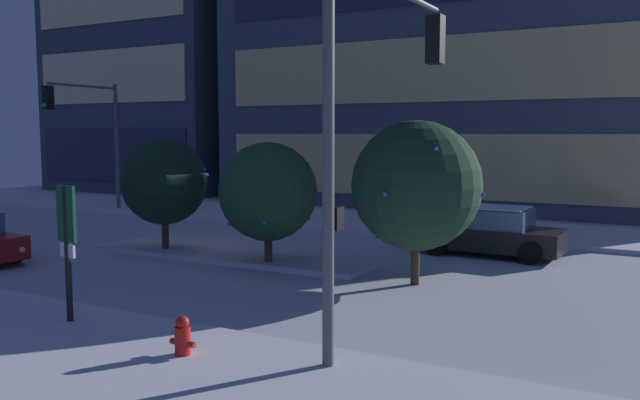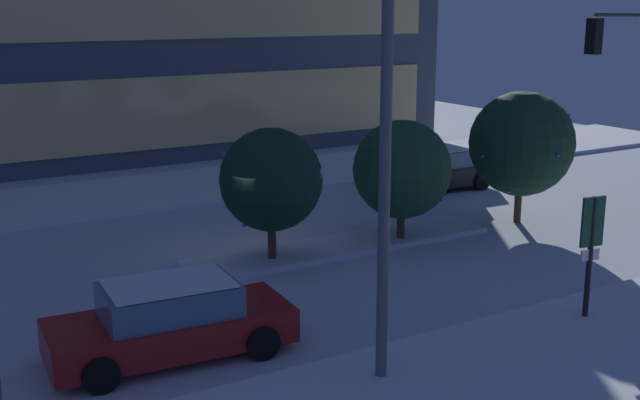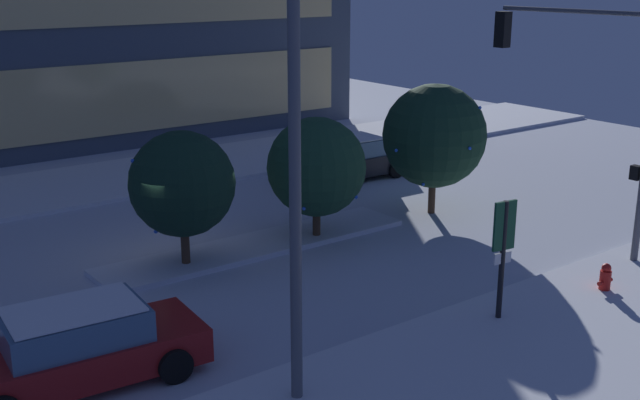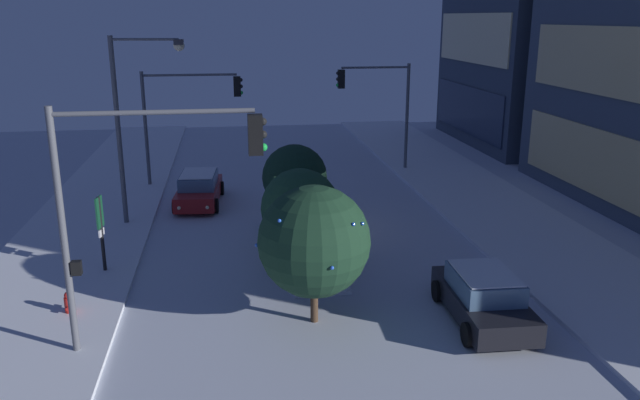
% 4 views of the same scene
% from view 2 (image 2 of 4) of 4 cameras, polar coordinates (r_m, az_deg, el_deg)
% --- Properties ---
extents(ground, '(52.00, 52.00, 0.00)m').
position_cam_2_polar(ground, '(21.22, -3.79, -4.22)').
color(ground, silver).
extents(curb_strip_near, '(52.00, 5.20, 0.14)m').
position_cam_2_polar(curb_strip_near, '(14.48, 12.88, -13.19)').
color(curb_strip_near, silver).
rests_on(curb_strip_near, ground).
extents(curb_strip_far, '(52.00, 5.20, 0.14)m').
position_cam_2_polar(curb_strip_far, '(29.06, -11.80, 0.63)').
color(curb_strip_far, silver).
rests_on(curb_strip_far, ground).
extents(median_strip, '(9.00, 1.80, 0.14)m').
position_cam_2_polar(median_strip, '(22.11, 1.53, -3.25)').
color(median_strip, silver).
rests_on(median_strip, ground).
extents(car_near, '(4.78, 2.29, 1.49)m').
position_cam_2_polar(car_near, '(15.59, -10.57, -8.48)').
color(car_near, maroon).
rests_on(car_near, ground).
extents(car_far, '(4.37, 2.15, 1.49)m').
position_cam_2_polar(car_far, '(29.15, 8.17, 2.12)').
color(car_far, black).
rests_on(car_far, ground).
extents(street_lamp_arched, '(0.76, 2.94, 7.74)m').
position_cam_2_polar(street_lamp_arched, '(13.93, 3.22, 7.55)').
color(street_lamp_arched, '#565960').
rests_on(street_lamp_arched, ground).
extents(parking_info_sign, '(0.55, 0.14, 2.73)m').
position_cam_2_polar(parking_info_sign, '(17.50, 18.69, -2.92)').
color(parking_info_sign, black).
rests_on(parking_info_sign, ground).
extents(decorated_tree_median, '(2.64, 2.64, 3.53)m').
position_cam_2_polar(decorated_tree_median, '(20.34, -3.50, 1.44)').
color(decorated_tree_median, '#473323').
rests_on(decorated_tree_median, ground).
extents(decorated_tree_left_of_median, '(3.25, 3.22, 4.02)m').
position_cam_2_polar(decorated_tree_left_of_median, '(24.92, 14.12, 3.89)').
color(decorated_tree_left_of_median, '#473323').
rests_on(decorated_tree_left_of_median, ground).
extents(decorated_tree_right_of_median, '(2.73, 2.73, 3.47)m').
position_cam_2_polar(decorated_tree_right_of_median, '(22.24, 5.85, 2.17)').
color(decorated_tree_right_of_median, '#473323').
rests_on(decorated_tree_right_of_median, ground).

